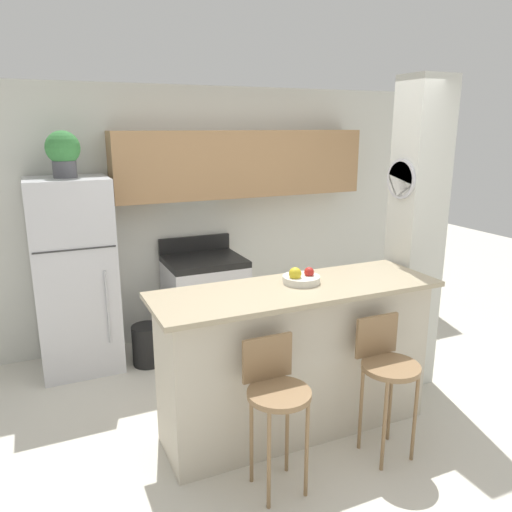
{
  "coord_description": "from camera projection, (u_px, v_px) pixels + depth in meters",
  "views": [
    {
      "loc": [
        -1.61,
        -2.87,
        2.17
      ],
      "look_at": [
        0.0,
        0.69,
        1.15
      ],
      "focal_mm": 35.0,
      "sensor_mm": 36.0,
      "label": 1
    }
  ],
  "objects": [
    {
      "name": "bar_stool_right",
      "position": [
        387.0,
        367.0,
        3.28
      ],
      "size": [
        0.38,
        0.38,
        0.95
      ],
      "color": "olive",
      "rests_on": "ground_plane"
    },
    {
      "name": "bar_stool_left",
      "position": [
        276.0,
        393.0,
        2.96
      ],
      "size": [
        0.38,
        0.38,
        0.95
      ],
      "color": "olive",
      "rests_on": "ground_plane"
    },
    {
      "name": "refrigerator",
      "position": [
        75.0,
        276.0,
        4.43
      ],
      "size": [
        0.69,
        0.62,
        1.74
      ],
      "color": "silver",
      "rests_on": "ground_plane"
    },
    {
      "name": "trash_bin",
      "position": [
        147.0,
        345.0,
        4.65
      ],
      "size": [
        0.28,
        0.28,
        0.38
      ],
      "color": "black",
      "rests_on": "ground_plane"
    },
    {
      "name": "wall_back",
      "position": [
        218.0,
        195.0,
        5.11
      ],
      "size": [
        5.6,
        0.38,
        2.55
      ],
      "color": "silver",
      "rests_on": "ground_plane"
    },
    {
      "name": "potted_plant_on_fridge",
      "position": [
        63.0,
        152.0,
        4.15
      ],
      "size": [
        0.28,
        0.28,
        0.39
      ],
      "color": "#4C4C51",
      "rests_on": "refrigerator"
    },
    {
      "name": "pillar_right",
      "position": [
        415.0,
        237.0,
        4.1
      ],
      "size": [
        0.38,
        0.32,
        2.55
      ],
      "color": "silver",
      "rests_on": "ground_plane"
    },
    {
      "name": "ground_plane",
      "position": [
        294.0,
        426.0,
        3.72
      ],
      "size": [
        14.0,
        14.0,
        0.0
      ],
      "primitive_type": "plane",
      "color": "beige"
    },
    {
      "name": "fruit_bowl",
      "position": [
        301.0,
        278.0,
        3.52
      ],
      "size": [
        0.27,
        0.27,
        0.12
      ],
      "color": "silver",
      "rests_on": "counter_bar"
    },
    {
      "name": "counter_bar",
      "position": [
        296.0,
        358.0,
        3.58
      ],
      "size": [
        2.04,
        0.66,
        1.09
      ],
      "color": "beige",
      "rests_on": "ground_plane"
    },
    {
      "name": "stove_range",
      "position": [
        205.0,
        301.0,
        5.01
      ],
      "size": [
        0.75,
        0.64,
        1.07
      ],
      "color": "silver",
      "rests_on": "ground_plane"
    }
  ]
}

